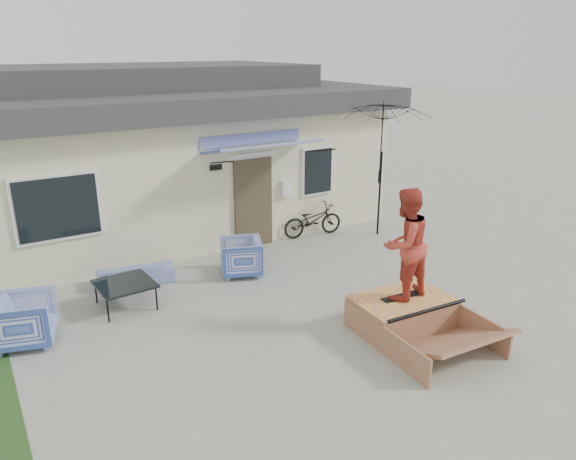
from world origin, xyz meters
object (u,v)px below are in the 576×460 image
skater (405,243)px  armchair_right (241,255)px  loveseat (135,269)px  skate_ramp (402,313)px  bicycle (313,217)px  skateboard (401,296)px  armchair_left (25,318)px  patio_umbrella (381,166)px  coffee_table (126,295)px

skater → armchair_right: bearing=-75.6°
loveseat → skate_ramp: loveseat is taller
loveseat → bicycle: (4.60, 0.48, 0.21)m
bicycle → skateboard: bicycle is taller
loveseat → skater: skater is taller
skateboard → skate_ramp: bearing=-89.4°
bicycle → loveseat: bearing=102.9°
armchair_left → skate_ramp: 6.10m
skate_ramp → skater: bearing=90.0°
armchair_right → skater: bearing=42.8°
armchair_left → bicycle: size_ratio=0.57×
armchair_right → patio_umbrella: size_ratio=0.31×
skater → skate_ramp: bearing=79.8°
skater → patio_umbrella: bearing=-132.7°
loveseat → skater: bearing=138.8°
coffee_table → armchair_right: bearing=5.1°
bicycle → skater: skater is taller
armchair_left → skateboard: size_ratio=1.21×
bicycle → armchair_left: bearing=112.3°
coffee_table → skateboard: skateboard is taller
armchair_left → patio_umbrella: patio_umbrella is taller
skateboard → skater: (0.00, 0.00, 0.96)m
bicycle → skate_ramp: bearing=171.0°
coffee_table → skate_ramp: size_ratio=0.46×
loveseat → coffee_table: size_ratio=1.54×
loveseat → skater: 5.37m
armchair_right → skater: size_ratio=0.45×
loveseat → patio_umbrella: patio_umbrella is taller
armchair_right → loveseat: bearing=-87.6°
armchair_left → coffee_table: armchair_left is taller
skateboard → skater: 0.96m
skater → bicycle: bearing=-112.6°
loveseat → skateboard: (3.28, -4.08, 0.26)m
skate_ramp → skater: size_ratio=1.13×
armchair_right → skateboard: armchair_right is taller
armchair_left → armchair_right: size_ratio=1.06×
skater → skateboard: bearing=180.0°
coffee_table → patio_umbrella: patio_umbrella is taller
armchair_left → skate_ramp: (5.44, -2.75, -0.18)m
armchair_left → skater: skater is taller
skateboard → patio_umbrella: bearing=58.2°
loveseat → skateboard: 5.24m
loveseat → coffee_table: 1.04m
patio_umbrella → skate_ramp: patio_umbrella is taller
coffee_table → skater: size_ratio=0.51×
bicycle → skater: bearing=170.9°
armchair_right → skateboard: size_ratio=1.14×
coffee_table → skater: (3.74, -3.15, 1.27)m
patio_umbrella → skater: 4.72m
bicycle → skater: (-1.32, -4.56, 1.01)m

